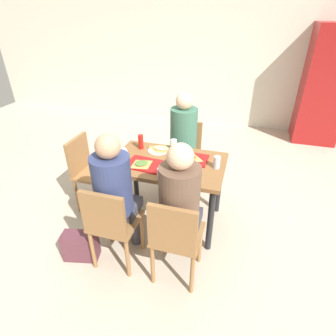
{
  "coord_description": "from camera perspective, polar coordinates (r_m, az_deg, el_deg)",
  "views": [
    {
      "loc": [
        0.69,
        -2.3,
        2.09
      ],
      "look_at": [
        0.0,
        0.0,
        0.67
      ],
      "focal_mm": 29.25,
      "sensor_mm": 36.0,
      "label": 1
    }
  ],
  "objects": [
    {
      "name": "handbag",
      "position": [
        2.81,
        -17.74,
        -15.24
      ],
      "size": [
        0.35,
        0.23,
        0.28
      ],
      "primitive_type": "cube",
      "rotation": [
        0.0,
        0.0,
        0.23
      ],
      "color": "#592D38",
      "rests_on": "ground_plane"
    },
    {
      "name": "ground_plane",
      "position": [
        3.19,
        0.0,
        -10.59
      ],
      "size": [
        10.0,
        10.0,
        0.02
      ],
      "primitive_type": "cube",
      "color": "#B7A893"
    },
    {
      "name": "pizza_slice_d",
      "position": [
        2.54,
        2.66,
        -1.01
      ],
      "size": [
        0.21,
        0.27,
        0.02
      ],
      "color": "#DBAD60",
      "rests_on": "paper_plate_near_edge"
    },
    {
      "name": "main_table",
      "position": [
        2.81,
        0.0,
        -0.57
      ],
      "size": [
        1.14,
        0.74,
        0.75
      ],
      "color": "brown",
      "rests_on": "ground_plane"
    },
    {
      "name": "soda_can",
      "position": [
        2.66,
        10.14,
        1.19
      ],
      "size": [
        0.07,
        0.07,
        0.12
      ],
      "primitive_type": "cylinder",
      "color": "#B7BCC6",
      "rests_on": "main_table"
    },
    {
      "name": "plastic_cup_b",
      "position": [
        2.47,
        -1.44,
        -1.14
      ],
      "size": [
        0.07,
        0.07,
        0.1
      ],
      "primitive_type": "cylinder",
      "color": "white",
      "rests_on": "main_table"
    },
    {
      "name": "back_wall",
      "position": [
        5.59,
        10.25,
        23.02
      ],
      "size": [
        10.0,
        0.1,
        2.8
      ],
      "primitive_type": "cube",
      "color": "beige",
      "rests_on": "ground_plane"
    },
    {
      "name": "person_in_red",
      "position": [
        2.36,
        -10.93,
        -4.38
      ],
      "size": [
        0.32,
        0.42,
        1.28
      ],
      "color": "#383842",
      "rests_on": "ground_plane"
    },
    {
      "name": "condiment_bottle",
      "position": [
        3.0,
        -5.69,
        5.46
      ],
      "size": [
        0.06,
        0.06,
        0.16
      ],
      "primitive_type": "cylinder",
      "color": "red",
      "rests_on": "main_table"
    },
    {
      "name": "person_in_brown_jacket",
      "position": [
        2.19,
        2.58,
        -6.89
      ],
      "size": [
        0.32,
        0.42,
        1.28
      ],
      "color": "#383842",
      "rests_on": "ground_plane"
    },
    {
      "name": "person_far_side",
      "position": [
        3.28,
        3.07,
        6.54
      ],
      "size": [
        0.32,
        0.42,
        1.28
      ],
      "color": "#383842",
      "rests_on": "ground_plane"
    },
    {
      "name": "drink_fridge",
      "position": [
        5.41,
        29.88,
        14.51
      ],
      "size": [
        0.7,
        0.6,
        1.9
      ],
      "primitive_type": "cube",
      "color": "maroon",
      "rests_on": "ground_plane"
    },
    {
      "name": "tray_red_near",
      "position": [
        2.7,
        -4.83,
        0.79
      ],
      "size": [
        0.38,
        0.29,
        0.02
      ],
      "primitive_type": "cube",
      "rotation": [
        0.0,
        0.0,
        -0.1
      ],
      "color": "#B21414",
      "rests_on": "main_table"
    },
    {
      "name": "pizza_slice_a",
      "position": [
        2.68,
        -5.55,
        0.93
      ],
      "size": [
        0.24,
        0.25,
        0.02
      ],
      "color": "#C68C47",
      "rests_on": "tray_red_near"
    },
    {
      "name": "chair_near_right",
      "position": [
        2.25,
        1.51,
        -13.98
      ],
      "size": [
        0.4,
        0.4,
        0.87
      ],
      "color": "olive",
      "rests_on": "ground_plane"
    },
    {
      "name": "pizza_slice_b",
      "position": [
        2.8,
        4.31,
        2.35
      ],
      "size": [
        0.27,
        0.22,
        0.02
      ],
      "color": "tan",
      "rests_on": "tray_red_far"
    },
    {
      "name": "chair_far_side",
      "position": [
        3.51,
        3.52,
        3.75
      ],
      "size": [
        0.4,
        0.4,
        0.87
      ],
      "color": "olive",
      "rests_on": "ground_plane"
    },
    {
      "name": "tray_red_far",
      "position": [
        2.8,
        4.55,
        1.96
      ],
      "size": [
        0.36,
        0.27,
        0.02
      ],
      "primitive_type": "cube",
      "rotation": [
        0.0,
        0.0,
        -0.02
      ],
      "color": "#B21414",
      "rests_on": "main_table"
    },
    {
      "name": "plastic_cup_a",
      "position": [
        3.01,
        1.19,
        5.03
      ],
      "size": [
        0.07,
        0.07,
        0.1
      ],
      "primitive_type": "cylinder",
      "color": "white",
      "rests_on": "main_table"
    },
    {
      "name": "paper_plate_center",
      "position": [
        2.97,
        -2.04,
        3.69
      ],
      "size": [
        0.22,
        0.22,
        0.01
      ],
      "primitive_type": "cylinder",
      "color": "white",
      "rests_on": "main_table"
    },
    {
      "name": "chair_left_end",
      "position": [
        3.24,
        -16.36,
        0.03
      ],
      "size": [
        0.4,
        0.4,
        0.87
      ],
      "color": "olive",
      "rests_on": "ground_plane"
    },
    {
      "name": "foil_bundle",
      "position": [
        2.88,
        -9.39,
        3.36
      ],
      "size": [
        0.1,
        0.1,
        0.1
      ],
      "primitive_type": "sphere",
      "color": "silver",
      "rests_on": "main_table"
    },
    {
      "name": "pizza_slice_c",
      "position": [
        2.98,
        -1.48,
        4.07
      ],
      "size": [
        0.26,
        0.2,
        0.02
      ],
      "color": "#C68C47",
      "rests_on": "paper_plate_center"
    },
    {
      "name": "chair_near_left",
      "position": [
        2.42,
        -11.84,
        -10.99
      ],
      "size": [
        0.4,
        0.4,
        0.87
      ],
      "color": "olive",
      "rests_on": "ground_plane"
    },
    {
      "name": "paper_plate_near_edge",
      "position": [
        2.55,
        2.38,
        -1.25
      ],
      "size": [
        0.22,
        0.22,
        0.01
      ],
      "primitive_type": "cylinder",
      "color": "white",
      "rests_on": "main_table"
    }
  ]
}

